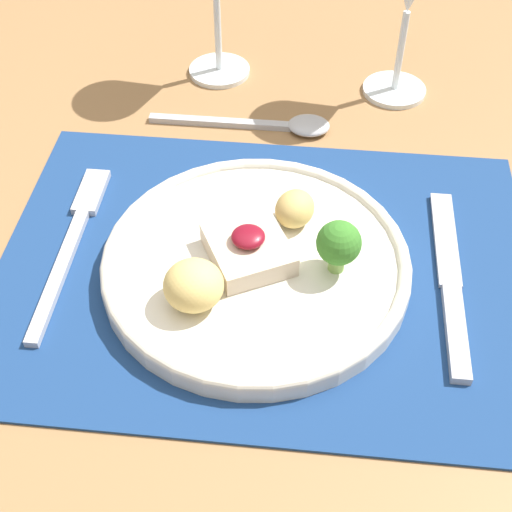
% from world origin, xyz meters
% --- Properties ---
extents(dining_table, '(1.21, 1.12, 0.73)m').
position_xyz_m(dining_table, '(0.00, 0.00, 0.64)').
color(dining_table, olive).
rests_on(dining_table, ground_plane).
extents(placemat, '(0.48, 0.35, 0.00)m').
position_xyz_m(placemat, '(0.00, 0.00, 0.73)').
color(placemat, navy).
rests_on(placemat, dining_table).
extents(dinner_plate, '(0.27, 0.27, 0.07)m').
position_xyz_m(dinner_plate, '(-0.01, -0.01, 0.74)').
color(dinner_plate, silver).
rests_on(dinner_plate, placemat).
extents(fork, '(0.02, 0.22, 0.01)m').
position_xyz_m(fork, '(-0.18, 0.02, 0.73)').
color(fork, '#B2B2B7').
rests_on(fork, placemat).
extents(knife, '(0.02, 0.22, 0.01)m').
position_xyz_m(knife, '(0.16, -0.01, 0.73)').
color(knife, '#B2B2B7').
rests_on(knife, placemat).
extents(spoon, '(0.20, 0.04, 0.01)m').
position_xyz_m(spoon, '(-0.00, 0.21, 0.73)').
color(spoon, '#B2B2B7').
rests_on(spoon, dining_table).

